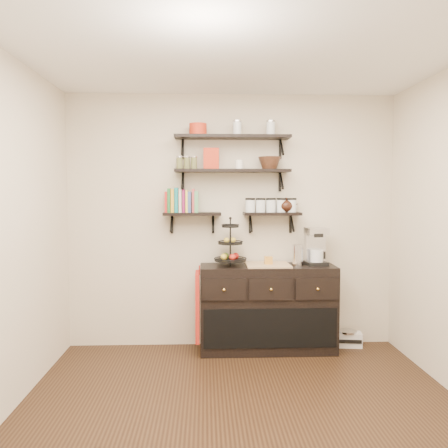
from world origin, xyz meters
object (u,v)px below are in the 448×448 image
sideboard (268,308)px  radio (347,339)px  coffee_maker (316,247)px  fruit_stand (231,250)px

sideboard → radio: bearing=5.7°
coffee_maker → radio: (0.37, 0.06, -1.00)m
coffee_maker → radio: 1.07m
coffee_maker → radio: size_ratio=1.28×
coffee_maker → radio: bearing=1.7°
fruit_stand → radio: (1.27, 0.08, -0.98)m
sideboard → fruit_stand: (-0.39, 0.00, 0.61)m
sideboard → fruit_stand: bearing=179.5°
radio → fruit_stand: bearing=-169.1°
sideboard → coffee_maker: (0.51, 0.03, 0.63)m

